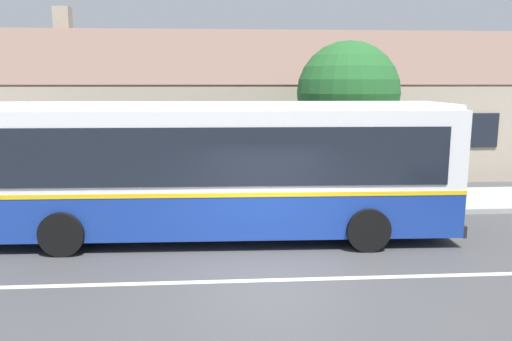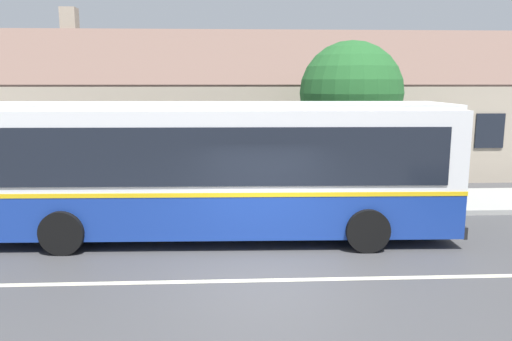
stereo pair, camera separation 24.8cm
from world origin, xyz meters
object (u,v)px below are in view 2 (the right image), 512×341
transit_bus (210,166)px  bench_down_street (159,189)px  bus_stop_sign (455,157)px  street_tree_primary (350,96)px

transit_bus → bench_down_street: transit_bus is taller
bench_down_street → bus_stop_sign: bearing=-6.4°
transit_bus → bench_down_street: 3.73m
transit_bus → bench_down_street: bearing=119.2°
street_tree_primary → transit_bus: bearing=-137.4°
transit_bus → street_tree_primary: size_ratio=2.32×
transit_bus → bench_down_street: (-1.72, 3.08, -1.21)m
bench_down_street → bus_stop_sign: (8.78, -0.99, 1.07)m
street_tree_primary → bus_stop_sign: size_ratio=2.13×
bench_down_street → street_tree_primary: size_ratio=0.32×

